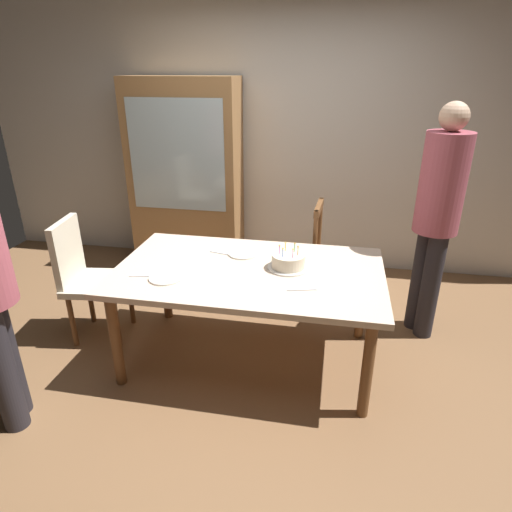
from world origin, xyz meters
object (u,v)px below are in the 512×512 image
Objects in this scene: plate_near_celebrant at (166,278)px; chair_upholstered at (85,273)px; birthday_cake at (288,262)px; chair_spindle_back at (296,257)px; china_cabinet at (186,177)px; person_guest at (438,211)px; dining_table at (249,279)px; plate_far_side at (243,253)px.

chair_upholstered reaches higher than plate_near_celebrant.
birthday_cake is 0.85m from chair_spindle_back.
china_cabinet is (-0.48, 1.80, 0.22)m from plate_near_celebrant.
china_cabinet is at bearing 157.28° from person_guest.
person_guest is at bearing 11.76° from chair_upholstered.
chair_upholstered reaches higher than dining_table.
plate_near_celebrant is 0.12× the size of person_guest.
person_guest is (1.02, 0.55, 0.24)m from birthday_cake.
china_cabinet is (-1.21, 0.71, 0.49)m from chair_spindle_back.
chair_spindle_back reaches higher than dining_table.
china_cabinet reaches higher than chair_spindle_back.
china_cabinet is (-0.97, 1.56, 0.30)m from dining_table.
chair_spindle_back is 0.50× the size of china_cabinet.
chair_spindle_back is 1.72m from chair_upholstered.
dining_table is 0.95× the size of china_cabinet.
plate_far_side is 0.12× the size of person_guest.
plate_near_celebrant is 1.87m from china_cabinet.
plate_far_side is 0.23× the size of chair_spindle_back.
plate_far_side is 1.22m from chair_upholstered.
person_guest is (1.77, 0.86, 0.29)m from plate_near_celebrant.
plate_far_side is at bearing 49.90° from plate_near_celebrant.
person_guest reaches higher than plate_far_side.
plate_near_celebrant is 1.00× the size of plate_far_side.
person_guest is at bearing -22.72° from china_cabinet.
dining_table is 1.30m from chair_upholstered.
plate_near_celebrant is 0.63m from plate_far_side.
plate_near_celebrant is at bearing -154.09° from dining_table.
birthday_cake is at bearing -0.74° from chair_upholstered.
plate_near_celebrant is 0.23× the size of chair_upholstered.
person_guest reaches higher than dining_table.
person_guest is 2.44m from china_cabinet.
dining_table is 1.02× the size of person_guest.
chair_spindle_back is at bearing 61.45° from plate_far_side.
person_guest reaches higher than chair_spindle_back.
plate_near_celebrant is at bearing -130.10° from plate_far_side.
chair_upholstered reaches higher than birthday_cake.
birthday_cake is 1.27× the size of plate_near_celebrant.
plate_far_side is at bearing 110.52° from dining_table.
plate_near_celebrant is at bearing -158.10° from birthday_cake.
china_cabinet is at bearing 77.87° from chair_upholstered.
birthday_cake is 1.18m from person_guest.
plate_far_side is at bearing -118.55° from chair_spindle_back.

